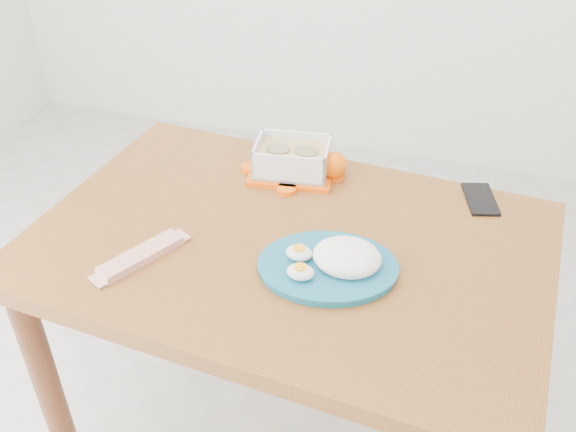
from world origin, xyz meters
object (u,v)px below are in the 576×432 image
(food_container, at_px, (292,159))
(rice_plate, at_px, (334,261))
(orange_fruit, at_px, (333,165))
(smartphone, at_px, (480,199))
(dining_table, at_px, (288,278))

(food_container, relative_size, rice_plate, 0.66)
(rice_plate, bearing_deg, orange_fruit, 90.68)
(rice_plate, height_order, smartphone, rice_plate)
(dining_table, distance_m, smartphone, 0.48)
(dining_table, bearing_deg, orange_fruit, 88.28)
(rice_plate, bearing_deg, smartphone, 38.70)
(orange_fruit, bearing_deg, rice_plate, -75.83)
(dining_table, bearing_deg, smartphone, 40.13)
(orange_fruit, bearing_deg, dining_table, -96.70)
(orange_fruit, distance_m, rice_plate, 0.35)
(dining_table, xyz_separation_m, smartphone, (0.38, 0.27, 0.12))
(food_container, bearing_deg, smartphone, -5.33)
(orange_fruit, height_order, smartphone, orange_fruit)
(smartphone, bearing_deg, orange_fruit, 164.61)
(dining_table, height_order, orange_fruit, orange_fruit)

